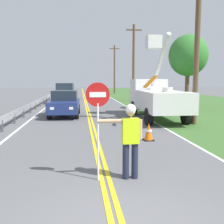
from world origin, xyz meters
The scene contains 17 objects.
grass_verge_right centered at (11.60, 20.00, 0.00)m, with size 16.00×110.00×0.01m, color #3D662D.
centerline_yellow_left centered at (-0.09, 20.00, 0.01)m, with size 0.11×110.00×0.01m, color yellow.
centerline_yellow_right centered at (0.09, 20.00, 0.01)m, with size 0.11×110.00×0.01m, color yellow.
edge_line_right centered at (3.60, 20.00, 0.01)m, with size 0.12×110.00×0.01m, color silver.
edge_line_left centered at (-3.60, 20.00, 0.01)m, with size 0.12×110.00×0.01m, color silver.
flagger_worker centered at (0.60, 2.24, 1.05)m, with size 1.09×0.25×1.83m.
stop_sign_paddle centered at (-0.17, 2.24, 1.71)m, with size 0.56×0.04×2.33m.
utility_bucket_truck centered at (4.13, 12.00, 1.40)m, with size 2.81×6.86×5.20m.
oncoming_sedan_nearest centered at (-1.61, 13.49, 0.83)m, with size 2.01×4.15×1.70m.
oncoming_suv_second centered at (-2.06, 22.76, 1.06)m, with size 2.01×4.65×2.10m.
utility_pole_near centered at (5.55, 9.39, 4.41)m, with size 1.80×0.28×8.46m.
utility_pole_mid centered at (5.59, 25.65, 4.51)m, with size 1.80×0.28×8.65m.
utility_pole_far centered at (5.68, 42.82, 4.50)m, with size 1.80×0.28×8.63m.
traffic_cone_lead centered at (2.11, 6.06, 0.34)m, with size 0.40×0.40×0.70m.
traffic_cone_mid centered at (1.92, 8.68, 0.34)m, with size 0.40×0.40×0.70m.
guardrail_left_shoulder centered at (-4.20, 14.24, 0.52)m, with size 0.10×32.00×0.71m.
roadside_tree_verge centered at (7.80, 15.65, 4.27)m, with size 3.00×3.00×5.90m.
Camera 1 is at (-0.57, -3.63, 2.38)m, focal length 40.89 mm.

